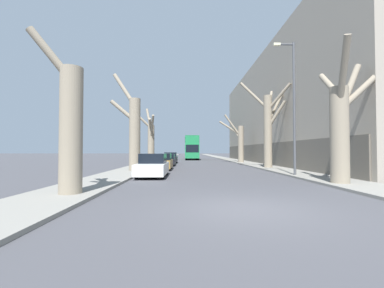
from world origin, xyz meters
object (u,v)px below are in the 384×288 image
street_tree_right_0 (341,123)px  street_tree_right_1 (268,125)px  street_tree_left_0 (69,123)px  street_tree_left_1 (134,131)px  street_tree_right_2 (239,141)px  street_tree_left_2 (151,140)px  parked_car_2 (167,160)px  parked_car_1 (162,162)px  lamp_post (293,102)px  parked_car_3 (171,158)px  double_decker_bus (192,147)px  parked_car_0 (153,166)px

street_tree_right_0 → street_tree_right_1: 11.49m
street_tree_right_1 → street_tree_left_0: bearing=-130.0°
street_tree_left_1 → street_tree_right_2: bearing=52.0°
street_tree_left_2 → street_tree_right_1: size_ratio=0.83×
street_tree_left_1 → parked_car_2: size_ratio=2.02×
street_tree_right_0 → parked_car_1: (-9.63, 10.46, -2.30)m
street_tree_left_1 → parked_car_2: bearing=76.6°
street_tree_left_1 → parked_car_1: size_ratio=1.89×
lamp_post → street_tree_right_2: bearing=89.0°
lamp_post → parked_car_3: bearing=116.0°
double_decker_bus → parked_car_0: 32.44m
parked_car_1 → double_decker_bus: bearing=83.2°
parked_car_3 → street_tree_right_2: bearing=-0.4°
street_tree_left_2 → street_tree_right_0: bearing=-57.6°
parked_car_0 → parked_car_3: size_ratio=0.95×
street_tree_left_1 → parked_car_2: street_tree_left_1 is taller
double_decker_bus → parked_car_3: 14.57m
parked_car_2 → parked_car_0: bearing=-90.0°
street_tree_right_0 → parked_car_0: bearing=155.7°
parked_car_2 → street_tree_right_1: bearing=-26.3°
street_tree_left_1 → parked_car_2: (1.99, 8.33, -2.62)m
street_tree_left_1 → parked_car_3: (1.99, 14.54, -2.55)m
street_tree_left_0 → double_decker_bus: bearing=82.4°
street_tree_left_0 → lamp_post: (11.12, 6.81, 2.12)m
street_tree_left_2 → lamp_post: bearing=-52.4°
parked_car_0 → parked_car_2: bearing=90.0°
street_tree_right_1 → parked_car_0: 12.53m
parked_car_0 → street_tree_right_1: bearing=35.9°
street_tree_left_2 → parked_car_0: 14.52m
parked_car_2 → lamp_post: size_ratio=0.45×
street_tree_right_0 → parked_car_2: bearing=120.6°
street_tree_left_0 → street_tree_left_2: size_ratio=0.86×
street_tree_left_2 → street_tree_right_1: (11.92, -7.11, 1.11)m
street_tree_right_0 → parked_car_1: street_tree_right_0 is taller
street_tree_left_0 → street_tree_right_2: size_ratio=0.90×
street_tree_right_1 → parked_car_1: bearing=-174.3°
street_tree_right_1 → parked_car_3: size_ratio=1.82×
street_tree_left_2 → parked_car_0: (2.14, -14.19, -2.23)m
parked_car_2 → street_tree_left_0: bearing=-96.4°
street_tree_left_1 → lamp_post: (10.99, -3.88, 1.57)m
street_tree_left_2 → parked_car_1: size_ratio=1.65×
street_tree_right_2 → parked_car_2: size_ratio=1.69×
street_tree_right_2 → parked_car_3: street_tree_right_2 is taller
street_tree_left_1 → street_tree_right_0: (11.62, -7.94, -0.26)m
street_tree_left_2 → double_decker_bus: 18.81m
street_tree_left_0 → parked_car_2: bearing=83.6°
street_tree_left_1 → street_tree_right_0: bearing=-34.3°
street_tree_left_2 → parked_car_3: (2.14, 3.93, -2.24)m
street_tree_right_2 → parked_car_3: bearing=179.6°
street_tree_right_2 → double_decker_bus: bearing=113.6°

